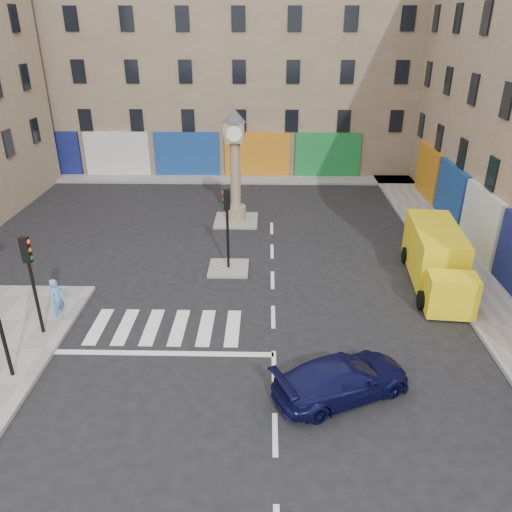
{
  "coord_description": "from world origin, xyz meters",
  "views": [
    {
      "loc": [
        -0.3,
        -12.29,
        10.32
      ],
      "look_at": [
        -0.69,
        5.24,
        2.0
      ],
      "focal_mm": 35.0,
      "sensor_mm": 36.0,
      "label": 1
    }
  ],
  "objects_px": {
    "traffic_light_island": "(227,216)",
    "pedestrian_blue": "(57,299)",
    "navy_sedan": "(342,378)",
    "traffic_light_left_far": "(30,271)",
    "clock_pillar": "(235,160)",
    "yellow_van": "(437,258)"
  },
  "relations": [
    {
      "from": "traffic_light_island",
      "to": "pedestrian_blue",
      "type": "relative_size",
      "value": 2.25
    },
    {
      "from": "navy_sedan",
      "to": "pedestrian_blue",
      "type": "xyz_separation_m",
      "value": [
        -10.02,
        3.84,
        0.35
      ]
    },
    {
      "from": "traffic_light_left_far",
      "to": "pedestrian_blue",
      "type": "distance_m",
      "value": 1.9
    },
    {
      "from": "navy_sedan",
      "to": "clock_pillar",
      "type": "bearing_deg",
      "value": -9.4
    },
    {
      "from": "traffic_light_island",
      "to": "clock_pillar",
      "type": "distance_m",
      "value": 6.07
    },
    {
      "from": "traffic_light_island",
      "to": "clock_pillar",
      "type": "relative_size",
      "value": 0.61
    },
    {
      "from": "traffic_light_island",
      "to": "pedestrian_blue",
      "type": "distance_m",
      "value": 7.67
    },
    {
      "from": "traffic_light_left_far",
      "to": "yellow_van",
      "type": "relative_size",
      "value": 0.58
    },
    {
      "from": "pedestrian_blue",
      "to": "traffic_light_left_far",
      "type": "bearing_deg",
      "value": -178.39
    },
    {
      "from": "clock_pillar",
      "to": "yellow_van",
      "type": "distance_m",
      "value": 11.61
    },
    {
      "from": "traffic_light_left_far",
      "to": "clock_pillar",
      "type": "bearing_deg",
      "value": 61.06
    },
    {
      "from": "clock_pillar",
      "to": "traffic_light_left_far",
      "type": "bearing_deg",
      "value": -118.94
    },
    {
      "from": "clock_pillar",
      "to": "pedestrian_blue",
      "type": "xyz_separation_m",
      "value": [
        -6.0,
        -10.49,
        -2.58
      ]
    },
    {
      "from": "traffic_light_left_far",
      "to": "clock_pillar",
      "type": "xyz_separation_m",
      "value": [
        6.3,
        11.4,
        0.93
      ]
    },
    {
      "from": "yellow_van",
      "to": "pedestrian_blue",
      "type": "bearing_deg",
      "value": -161.13
    },
    {
      "from": "navy_sedan",
      "to": "yellow_van",
      "type": "distance_m",
      "value": 8.92
    },
    {
      "from": "traffic_light_left_far",
      "to": "pedestrian_blue",
      "type": "relative_size",
      "value": 2.25
    },
    {
      "from": "traffic_light_left_far",
      "to": "traffic_light_island",
      "type": "xyz_separation_m",
      "value": [
        6.3,
        5.4,
        -0.03
      ]
    },
    {
      "from": "traffic_light_island",
      "to": "pedestrian_blue",
      "type": "xyz_separation_m",
      "value": [
        -6.0,
        -4.5,
        -1.62
      ]
    },
    {
      "from": "navy_sedan",
      "to": "pedestrian_blue",
      "type": "distance_m",
      "value": 10.74
    },
    {
      "from": "yellow_van",
      "to": "pedestrian_blue",
      "type": "distance_m",
      "value": 15.41
    },
    {
      "from": "yellow_van",
      "to": "pedestrian_blue",
      "type": "height_order",
      "value": "yellow_van"
    }
  ]
}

